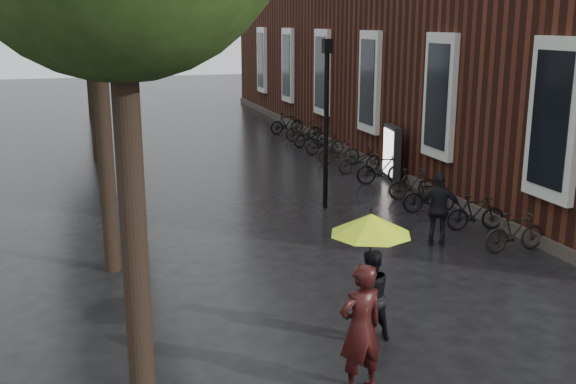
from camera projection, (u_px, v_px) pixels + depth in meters
name	position (u px, v px, depth m)	size (l,w,h in m)	color
brick_building	(444.00, 0.00, 28.42)	(10.20, 33.20, 12.00)	#38160F
person_burgundy	(361.00, 328.00, 9.36)	(0.70, 0.46, 1.91)	black
person_black	(369.00, 296.00, 10.91)	(0.76, 0.59, 1.56)	black
lime_umbrella	(371.00, 224.00, 9.92)	(1.24, 1.24, 1.82)	black
pedestrian_walking	(439.00, 209.00, 15.57)	(1.04, 0.43, 1.77)	black
parked_bicycles	(356.00, 157.00, 23.66)	(1.99, 17.89, 1.01)	black
ad_lightbox	(392.00, 153.00, 22.06)	(0.28, 1.20, 1.81)	black
lamp_post	(326.00, 108.00, 18.32)	(0.24, 0.24, 4.66)	black
cycle_sign	(106.00, 116.00, 24.58)	(0.14, 0.48, 2.65)	#262628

